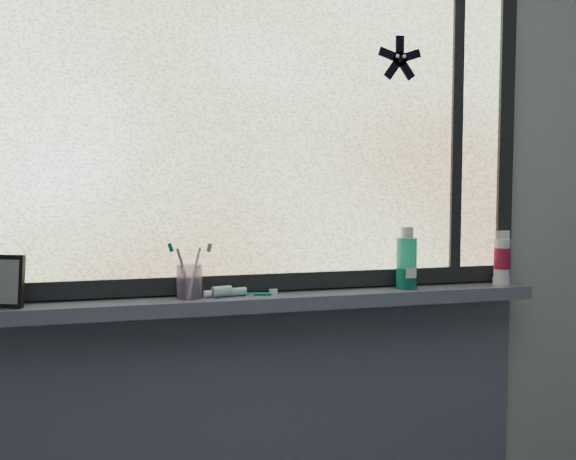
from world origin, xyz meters
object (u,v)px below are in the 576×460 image
Objects in this scene: vanity_mirror at (4,281)px; mouthwash_bottle at (407,258)px; toothbrush_cup at (189,282)px; cream_tube at (502,256)px.

mouthwash_bottle is (1.14, -0.00, 0.03)m from vanity_mirror.
vanity_mirror is 1.47× the size of toothbrush_cup.
cream_tube reaches higher than toothbrush_cup.
mouthwash_bottle is (0.66, -0.01, 0.05)m from toothbrush_cup.
cream_tube is (1.47, -0.00, 0.02)m from vanity_mirror.
mouthwash_bottle is at bearing 21.95° from vanity_mirror.
mouthwash_bottle reaches higher than vanity_mirror.
mouthwash_bottle reaches higher than toothbrush_cup.
cream_tube is at bearing 21.85° from vanity_mirror.
vanity_mirror is at bearing 179.83° from cream_tube.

